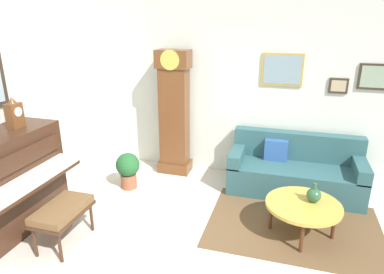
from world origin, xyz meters
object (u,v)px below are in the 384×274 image
(green_jug, at_px, (314,195))
(piano_bench, at_px, (62,212))
(coffee_table, at_px, (303,206))
(potted_plant, at_px, (128,168))
(couch, at_px, (294,171))
(piano, at_px, (6,184))
(grandfather_clock, at_px, (174,116))
(mantel_clock, at_px, (14,114))

(green_jug, bearing_deg, piano_bench, -159.06)
(coffee_table, relative_size, potted_plant, 1.57)
(couch, height_order, green_jug, couch)
(piano, relative_size, coffee_table, 1.64)
(piano, relative_size, grandfather_clock, 0.71)
(couch, distance_m, coffee_table, 1.14)
(piano, distance_m, mantel_clock, 0.83)
(grandfather_clock, xyz_separation_m, mantel_clock, (-1.36, -1.85, 0.43))
(piano, xyz_separation_m, coffee_table, (3.40, 0.90, -0.24))
(couch, distance_m, potted_plant, 2.50)
(coffee_table, bearing_deg, piano_bench, -159.89)
(couch, relative_size, mantel_clock, 5.00)
(grandfather_clock, bearing_deg, piano, -122.20)
(coffee_table, bearing_deg, couch, 95.30)
(grandfather_clock, xyz_separation_m, couch, (1.94, -0.13, -0.65))
(grandfather_clock, distance_m, potted_plant, 1.11)
(grandfather_clock, relative_size, potted_plant, 3.62)
(grandfather_clock, relative_size, green_jug, 8.46)
(piano_bench, xyz_separation_m, mantel_clock, (-0.79, 0.36, 0.99))
(piano_bench, bearing_deg, couch, 39.80)
(piano_bench, height_order, coffee_table, piano_bench)
(piano_bench, distance_m, couch, 3.26)
(piano, distance_m, grandfather_clock, 2.57)
(piano_bench, xyz_separation_m, potted_plant, (0.08, 1.45, -0.08))
(piano, height_order, potted_plant, piano)
(grandfather_clock, bearing_deg, piano_bench, -104.35)
(mantel_clock, bearing_deg, potted_plant, 51.14)
(grandfather_clock, bearing_deg, green_jug, -28.74)
(piano_bench, bearing_deg, piano, 175.69)
(piano, xyz_separation_m, couch, (3.30, 2.03, -0.30))
(piano, xyz_separation_m, grandfather_clock, (1.36, 2.16, 0.35))
(grandfather_clock, distance_m, coffee_table, 2.47)
(grandfather_clock, distance_m, couch, 2.05)
(piano_bench, distance_m, green_jug, 2.91)
(potted_plant, bearing_deg, piano, -122.23)
(grandfather_clock, xyz_separation_m, coffee_table, (2.04, -1.26, -0.59))
(piano_bench, relative_size, mantel_clock, 1.84)
(grandfather_clock, height_order, coffee_table, grandfather_clock)
(piano_bench, relative_size, green_jug, 2.92)
(mantel_clock, bearing_deg, couch, 27.61)
(piano, height_order, piano_bench, piano)
(couch, relative_size, coffee_table, 2.16)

